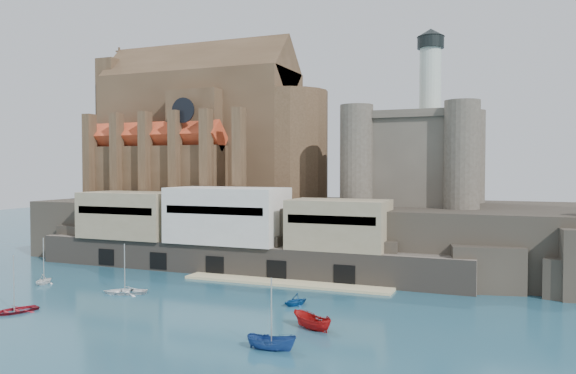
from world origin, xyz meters
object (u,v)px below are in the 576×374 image
(church, at_px, (207,137))
(boat_0, at_px, (14,312))
(castle_keep, at_px, (416,154))
(boat_2, at_px, (271,350))

(church, relative_size, boat_0, 9.36)
(castle_keep, distance_m, boat_2, 53.06)
(church, xyz_separation_m, boat_2, (35.54, -50.36, -22.13))
(castle_keep, relative_size, boat_0, 5.83)
(boat_0, bearing_deg, castle_keep, 75.73)
(boat_2, bearing_deg, church, 30.14)
(boat_2, bearing_deg, boat_0, 83.04)
(church, bearing_deg, boat_0, -85.52)
(castle_keep, relative_size, boat_2, 6.39)
(boat_0, bearing_deg, boat_2, 20.67)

